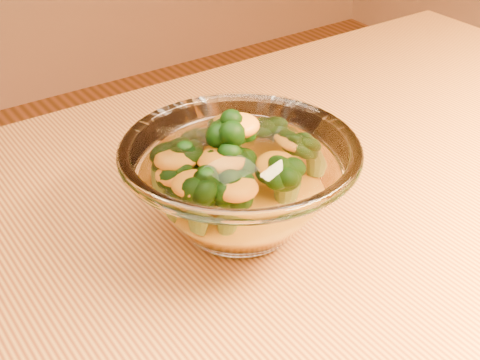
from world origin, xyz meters
name	(u,v)px	position (x,y,z in m)	size (l,w,h in m)	color
glass_bowl	(240,184)	(0.00, 0.08, 0.80)	(0.21, 0.21, 0.09)	white
cheese_sauce	(240,203)	(0.00, 0.08, 0.78)	(0.10, 0.10, 0.03)	#FFA615
broccoli_heap	(230,168)	(0.00, 0.09, 0.81)	(0.14, 0.13, 0.08)	black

